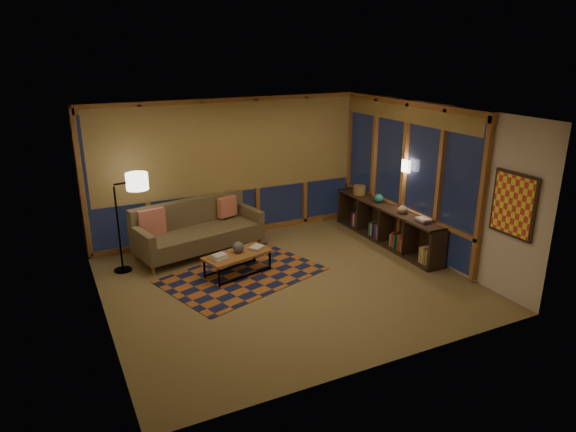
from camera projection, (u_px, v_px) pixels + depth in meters
name	position (u px, v px, depth m)	size (l,w,h in m)	color
floor	(286.00, 283.00, 8.22)	(5.50, 5.00, 0.01)	olive
ceiling	(286.00, 112.00, 7.37)	(5.50, 5.00, 0.01)	silver
walls	(286.00, 202.00, 7.79)	(5.51, 5.01, 2.70)	beige
window_wall_back	(231.00, 169.00, 9.86)	(5.30, 0.16, 2.60)	brown
window_wall_right	(403.00, 175.00, 9.43)	(0.16, 3.70, 2.60)	brown
wall_art	(513.00, 205.00, 7.32)	(0.06, 0.74, 0.94)	red
wall_sconce	(406.00, 166.00, 9.21)	(0.12, 0.18, 0.22)	#F2E4CC
sofa	(199.00, 229.00, 9.25)	(2.26, 0.91, 0.93)	brown
pillow_left	(151.00, 222.00, 8.91)	(0.47, 0.16, 0.47)	red
pillow_right	(227.00, 209.00, 9.76)	(0.38, 0.13, 0.38)	red
area_rug	(242.00, 275.00, 8.48)	(2.47, 1.65, 0.01)	#A45621
coffee_table	(238.00, 264.00, 8.47)	(1.11, 0.51, 0.37)	brown
book_stack_a	(219.00, 256.00, 8.20)	(0.25, 0.20, 0.07)	silver
book_stack_b	(256.00, 247.00, 8.61)	(0.22, 0.17, 0.04)	silver
ceramic_pot	(238.00, 247.00, 8.43)	(0.19, 0.19, 0.19)	black
floor_lamp	(118.00, 225.00, 8.40)	(0.55, 0.36, 1.65)	black
bookshelf	(387.00, 225.00, 9.78)	(0.40, 2.90, 0.73)	#352216
basket	(359.00, 190.00, 10.42)	(0.25, 0.25, 0.19)	#9E7A41
teal_bowl	(379.00, 198.00, 9.88)	(0.17, 0.17, 0.17)	#217E71
vase	(403.00, 208.00, 9.26)	(0.18, 0.18, 0.19)	#9F8567
shelf_book_stack	(423.00, 220.00, 8.81)	(0.19, 0.26, 0.08)	silver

